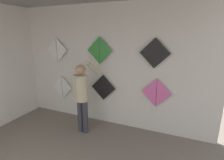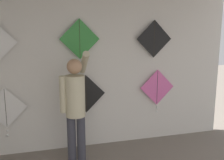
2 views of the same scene
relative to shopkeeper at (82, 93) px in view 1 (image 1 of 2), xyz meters
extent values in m
cube|color=silver|center=(0.19, 0.65, 0.47)|extent=(5.08, 0.06, 2.80)
cylinder|color=#383842|center=(-0.07, -0.01, -0.55)|extent=(0.12, 0.12, 0.75)
cylinder|color=#383842|center=(0.07, -0.01, -0.55)|extent=(0.12, 0.12, 0.75)
cylinder|color=beige|center=(0.00, -0.01, 0.11)|extent=(0.27, 0.27, 0.56)
sphere|color=tan|center=(0.00, -0.01, 0.51)|extent=(0.20, 0.20, 0.20)
cylinder|color=beige|center=(-0.16, 0.00, 0.14)|extent=(0.09, 0.09, 0.50)
cylinder|color=beige|center=(0.16, 0.19, 0.54)|extent=(0.09, 0.46, 0.36)
cube|color=white|center=(-0.97, 0.56, -0.15)|extent=(0.62, 0.01, 0.62)
cylinder|color=black|center=(-0.97, 0.55, -0.15)|extent=(0.01, 0.01, 0.59)
sphere|color=white|center=(-0.97, 0.55, -0.51)|extent=(0.04, 0.04, 0.04)
sphere|color=white|center=(-0.97, 0.55, -0.58)|extent=(0.04, 0.04, 0.04)
cube|color=black|center=(0.24, 0.56, -0.01)|extent=(0.62, 0.01, 0.62)
cylinder|color=black|center=(0.24, 0.55, -0.01)|extent=(0.01, 0.01, 0.59)
cube|color=pink|center=(1.48, 0.56, 0.02)|extent=(0.62, 0.01, 0.62)
cylinder|color=black|center=(1.48, 0.55, 0.02)|extent=(0.01, 0.01, 0.59)
sphere|color=white|center=(1.48, 0.55, -0.34)|extent=(0.04, 0.04, 0.04)
sphere|color=white|center=(1.48, 0.55, -0.41)|extent=(0.04, 0.04, 0.04)
cube|color=white|center=(-1.05, 0.56, 0.82)|extent=(0.62, 0.01, 0.62)
cylinder|color=black|center=(-1.05, 0.55, 0.82)|extent=(0.01, 0.01, 0.59)
cube|color=#338C38|center=(0.16, 0.56, 0.86)|extent=(0.62, 0.01, 0.62)
cylinder|color=black|center=(0.16, 0.55, 0.86)|extent=(0.01, 0.01, 0.59)
cube|color=black|center=(1.39, 0.56, 0.85)|extent=(0.62, 0.01, 0.62)
cylinder|color=black|center=(1.39, 0.55, 0.85)|extent=(0.01, 0.01, 0.59)
camera|label=1|loc=(1.96, -3.01, 1.25)|focal=28.00mm
camera|label=2|loc=(-0.37, -3.30, 0.96)|focal=40.00mm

